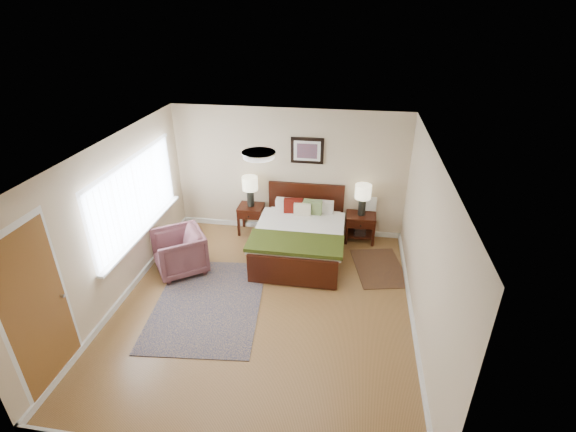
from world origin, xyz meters
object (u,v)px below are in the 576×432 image
object	(u,v)px
armchair	(179,252)
rug_persian	(208,303)
bed	(300,232)
lamp_left	(250,187)
nightstand_left	(251,212)
lamp_right	(363,195)
nightstand_right	(360,225)

from	to	relation	value
armchair	rug_persian	world-z (taller)	armchair
bed	lamp_left	world-z (taller)	lamp_left
nightstand_left	rug_persian	bearing A→B (deg)	-93.61
lamp_right	bed	bearing A→B (deg)	-146.51
lamp_right	armchair	bearing A→B (deg)	-153.58
lamp_left	armchair	distance (m)	1.88
lamp_right	rug_persian	distance (m)	3.43
lamp_left	armchair	size ratio (longest dim) A/B	0.74
nightstand_right	rug_persian	size ratio (longest dim) A/B	0.25
nightstand_right	rug_persian	world-z (taller)	nightstand_right
rug_persian	bed	bearing A→B (deg)	47.21
nightstand_right	lamp_left	bearing A→B (deg)	179.68
bed	rug_persian	size ratio (longest dim) A/B	0.85
armchair	bed	bearing A→B (deg)	76.47
nightstand_right	armchair	distance (m)	3.43
lamp_left	lamp_right	world-z (taller)	lamp_left
bed	lamp_right	world-z (taller)	lamp_right
armchair	rug_persian	xyz separation A→B (m)	(0.76, -0.81, -0.37)
nightstand_left	rug_persian	xyz separation A→B (m)	(-0.15, -2.31, -0.46)
armchair	rug_persian	distance (m)	1.17
lamp_left	nightstand_right	bearing A→B (deg)	-0.32
nightstand_left	bed	bearing A→B (deg)	-33.03
bed	rug_persian	bearing A→B (deg)	-127.21
lamp_left	lamp_right	xyz separation A→B (m)	(2.17, 0.00, -0.02)
nightstand_left	lamp_left	xyz separation A→B (m)	(0.00, 0.02, 0.54)
lamp_right	armchair	distance (m)	3.48
nightstand_right	lamp_right	world-z (taller)	lamp_right
lamp_right	armchair	world-z (taller)	lamp_right
nightstand_left	nightstand_right	distance (m)	2.17
lamp_left	rug_persian	size ratio (longest dim) A/B	0.27
nightstand_left	armchair	bearing A→B (deg)	-121.01
bed	nightstand_left	size ratio (longest dim) A/B	3.30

